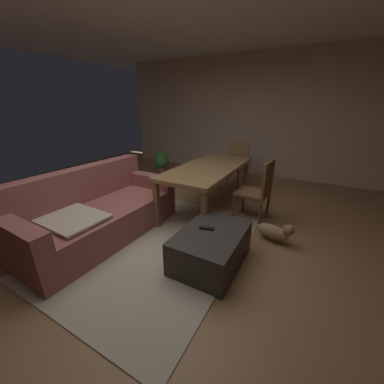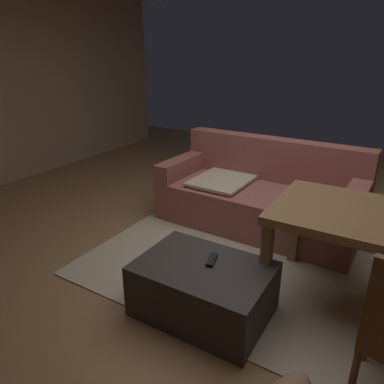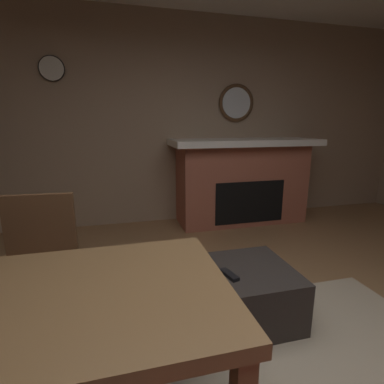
{
  "view_description": "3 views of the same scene",
  "coord_description": "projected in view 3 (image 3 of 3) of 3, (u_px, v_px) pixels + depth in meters",
  "views": [
    {
      "loc": [
        -1.94,
        -1.62,
        1.64
      ],
      "look_at": [
        0.17,
        -0.45,
        0.72
      ],
      "focal_mm": 21.14,
      "sensor_mm": 36.0,
      "label": 1
    },
    {
      "loc": [
        1.0,
        -2.61,
        1.74
      ],
      "look_at": [
        -0.02,
        -0.92,
        0.96
      ],
      "focal_mm": 33.55,
      "sensor_mm": 36.0,
      "label": 2
    },
    {
      "loc": [
        0.69,
        0.92,
        1.38
      ],
      "look_at": [
        0.18,
        -1.08,
        0.89
      ],
      "focal_mm": 27.42,
      "sensor_mm": 36.0,
      "label": 3
    }
  ],
  "objects": [
    {
      "name": "tv_remote",
      "position": [
        229.0,
        275.0,
        1.93
      ],
      "size": [
        0.09,
        0.17,
        0.02
      ],
      "primitive_type": "cube",
      "rotation": [
        0.0,
        0.0,
        0.25
      ],
      "color": "black",
      "rests_on": "ottoman_coffee_table"
    },
    {
      "name": "wall_clock",
      "position": [
        52.0,
        68.0,
        3.45
      ],
      "size": [
        0.3,
        0.03,
        0.3
      ],
      "color": "silver"
    },
    {
      "name": "small_dog",
      "position": [
        118.0,
        276.0,
        2.39
      ],
      "size": [
        0.27,
        0.47,
        0.26
      ],
      "color": "#8C6B4C",
      "rests_on": "ground"
    },
    {
      "name": "fireplace",
      "position": [
        242.0,
        181.0,
        4.08
      ],
      "size": [
        1.99,
        0.76,
        1.16
      ],
      "color": "#9E5642",
      "rests_on": "ground"
    },
    {
      "name": "round_wall_mirror",
      "position": [
        236.0,
        103.0,
        4.11
      ],
      "size": [
        0.52,
        0.05,
        0.52
      ],
      "color": "#4C331E"
    },
    {
      "name": "wall_back_fireplace_side",
      "position": [
        166.0,
        122.0,
        4.01
      ],
      "size": [
        7.93,
        0.12,
        2.76
      ],
      "primitive_type": "cube",
      "color": "#9E846B",
      "rests_on": "ground"
    },
    {
      "name": "dining_chair_south",
      "position": [
        38.0,
        260.0,
        1.86
      ],
      "size": [
        0.47,
        0.47,
        0.93
      ],
      "color": "brown",
      "rests_on": "ground"
    },
    {
      "name": "ottoman_coffee_table",
      "position": [
        228.0,
        296.0,
        2.05
      ],
      "size": [
        0.9,
        0.63,
        0.39
      ],
      "primitive_type": "cube",
      "color": "#2D2826",
      "rests_on": "ground"
    }
  ]
}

